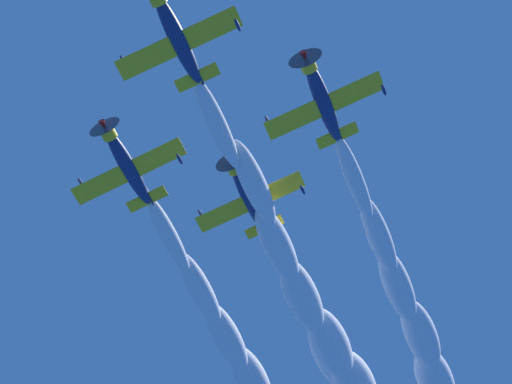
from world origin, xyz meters
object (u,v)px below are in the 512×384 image
at_px(airplane_lead, 176,36).
at_px(airplane_left_wingman, 322,99).
at_px(airplane_right_wingman, 127,165).
at_px(airplane_slot_tail, 248,196).

relative_size(airplane_lead, airplane_left_wingman, 1.00).
height_order(airplane_right_wingman, airplane_slot_tail, airplane_slot_tail).
bearing_deg(airplane_left_wingman, airplane_right_wingman, -176.63).
xyz_separation_m(airplane_left_wingman, airplane_right_wingman, (-16.67, -0.98, 0.26)).
bearing_deg(airplane_lead, airplane_slot_tail, 95.07).
height_order(airplane_left_wingman, airplane_slot_tail, airplane_slot_tail).
bearing_deg(airplane_slot_tail, airplane_right_wingman, -135.20).
height_order(airplane_lead, airplane_right_wingman, airplane_right_wingman).
bearing_deg(airplane_right_wingman, airplane_left_wingman, 3.37).
relative_size(airplane_lead, airplane_slot_tail, 1.00).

